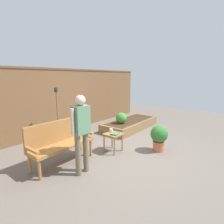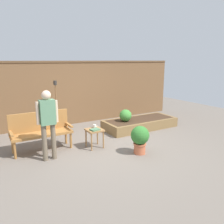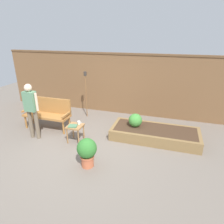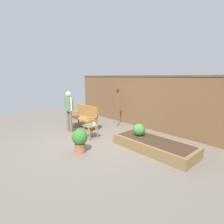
{
  "view_description": "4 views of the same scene",
  "coord_description": "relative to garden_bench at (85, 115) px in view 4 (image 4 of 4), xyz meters",
  "views": [
    {
      "loc": [
        -3.65,
        -2.45,
        1.89
      ],
      "look_at": [
        0.26,
        0.65,
        0.89
      ],
      "focal_mm": 28.34,
      "sensor_mm": 36.0,
      "label": 1
    },
    {
      "loc": [
        -2.71,
        -4.8,
        2.18
      ],
      "look_at": [
        0.34,
        0.38,
        0.81
      ],
      "focal_mm": 36.73,
      "sensor_mm": 36.0,
      "label": 2
    },
    {
      "loc": [
        2.07,
        -4.04,
        2.77
      ],
      "look_at": [
        0.54,
        0.83,
        0.72
      ],
      "focal_mm": 31.55,
      "sensor_mm": 36.0,
      "label": 3
    },
    {
      "loc": [
        4.47,
        -3.13,
        2.12
      ],
      "look_at": [
        -0.02,
        0.92,
        0.87
      ],
      "focal_mm": 27.84,
      "sensor_mm": 36.0,
      "label": 4
    }
  ],
  "objects": [
    {
      "name": "cup_on_table",
      "position": [
        1.26,
        -0.43,
        -0.02
      ],
      "size": [
        0.12,
        0.09,
        0.09
      ],
      "color": "silver",
      "rests_on": "side_table"
    },
    {
      "name": "tiki_torch",
      "position": [
        0.77,
        1.16,
        0.56
      ],
      "size": [
        0.1,
        0.1,
        1.59
      ],
      "color": "brown",
      "rests_on": "ground_plane"
    },
    {
      "name": "potted_boxwood",
      "position": [
        1.95,
        -1.45,
        -0.15
      ],
      "size": [
        0.44,
        0.44,
        0.68
      ],
      "color": "#C66642",
      "rests_on": "ground_plane"
    },
    {
      "name": "fence_back",
      "position": [
        1.49,
        1.88,
        0.55
      ],
      "size": [
        8.4,
        0.14,
        2.16
      ],
      "color": "brown",
      "rests_on": "ground_plane"
    },
    {
      "name": "person_by_bench",
      "position": [
        0.0,
        -0.7,
        0.39
      ],
      "size": [
        0.47,
        0.2,
        1.56
      ],
      "color": "#70604C",
      "rests_on": "ground_plane"
    },
    {
      "name": "side_table",
      "position": [
        1.2,
        -0.55,
        -0.15
      ],
      "size": [
        0.4,
        0.4,
        0.48
      ],
      "color": "#9E7042",
      "rests_on": "ground_plane"
    },
    {
      "name": "shrub_near_bench",
      "position": [
        2.67,
        0.25,
        -0.06
      ],
      "size": [
        0.38,
        0.38,
        0.38
      ],
      "color": "brown",
      "rests_on": "raised_planter_bed"
    },
    {
      "name": "book_on_table",
      "position": [
        1.17,
        -0.63,
        -0.05
      ],
      "size": [
        0.25,
        0.21,
        0.03
      ],
      "primitive_type": "cube",
      "rotation": [
        0.0,
        0.0,
        0.18
      ],
      "color": "#4C7A56",
      "rests_on": "side_table"
    },
    {
      "name": "raised_planter_bed",
      "position": [
        3.24,
        0.24,
        -0.39
      ],
      "size": [
        2.4,
        1.0,
        0.3
      ],
      "color": "olive",
      "rests_on": "ground_plane"
    },
    {
      "name": "ground_plane",
      "position": [
        1.49,
        -0.72,
        -0.54
      ],
      "size": [
        14.0,
        14.0,
        0.0
      ],
      "primitive_type": "plane",
      "color": "#70665B"
    },
    {
      "name": "garden_bench",
      "position": [
        0.0,
        0.0,
        0.0
      ],
      "size": [
        1.44,
        0.48,
        0.94
      ],
      "color": "#A87038",
      "rests_on": "ground_plane"
    }
  ]
}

